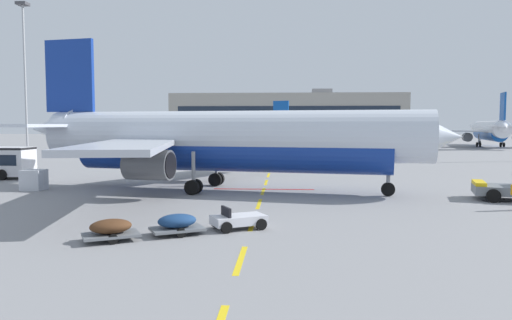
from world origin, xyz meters
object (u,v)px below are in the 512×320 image
Objects in this scene: airliner_foreground at (223,140)px; uld_cargo_container at (34,180)px; airliner_mid_left at (490,130)px; airliner_far_center at (237,132)px; apron_light_mast_near at (25,61)px; baggage_train at (178,224)px.

airliner_foreground is 21.21× the size of uld_cargo_container.
airliner_mid_left is 58.65m from airliner_far_center.
airliner_foreground is 78.40m from airliner_far_center.
airliner_mid_left is 98.54m from apron_light_mast_near.
airliner_foreground is 93.57m from airliner_mid_left.
apron_light_mast_near is (-25.21, 45.44, 15.26)m from uld_cargo_container.
airliner_mid_left is 20.21× the size of uld_cargo_container.
airliner_foreground reaches higher than baggage_train.
apron_light_mast_near is (-39.92, 60.12, 15.54)m from baggage_train.
airliner_mid_left reaches higher than airliner_far_center.
airliner_mid_left is 106.83m from baggage_train.
airliner_far_center is at bearing 94.01° from baggage_train.
airliner_foreground is 1.34× the size of apron_light_mast_near.
airliner_foreground is 15.20m from uld_cargo_container.
airliner_foreground is 1.20× the size of airliner_far_center.
uld_cargo_container is 0.06× the size of apron_light_mast_near.
baggage_train is (6.56, -93.49, -2.87)m from airliner_far_center.
airliner_mid_left is at bearing -0.27° from airliner_far_center.
apron_light_mast_near reaches higher than airliner_far_center.
airliner_far_center is at bearing 84.10° from uld_cargo_container.
uld_cargo_container is (-66.79, -78.54, -2.97)m from airliner_mid_left.
airliner_mid_left is at bearing 49.62° from uld_cargo_container.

